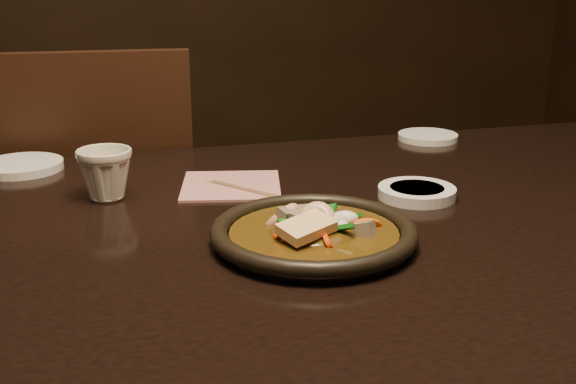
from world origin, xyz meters
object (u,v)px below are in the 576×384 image
object	(u,v)px
chair	(92,251)
plate	(314,234)
tea_cup	(105,172)
table	(288,287)

from	to	relation	value
chair	plate	size ratio (longest dim) A/B	3.72
chair	tea_cup	distance (m)	0.51
chair	tea_cup	xyz separation A→B (m)	(0.03, -0.42, 0.29)
tea_cup	plate	bearing A→B (deg)	-46.55
tea_cup	table	bearing A→B (deg)	-42.47
plate	tea_cup	xyz separation A→B (m)	(-0.23, 0.24, 0.03)
table	chair	distance (m)	0.69
table	plate	xyz separation A→B (m)	(0.02, -0.05, 0.09)
table	chair	bearing A→B (deg)	111.81
table	tea_cup	distance (m)	0.31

